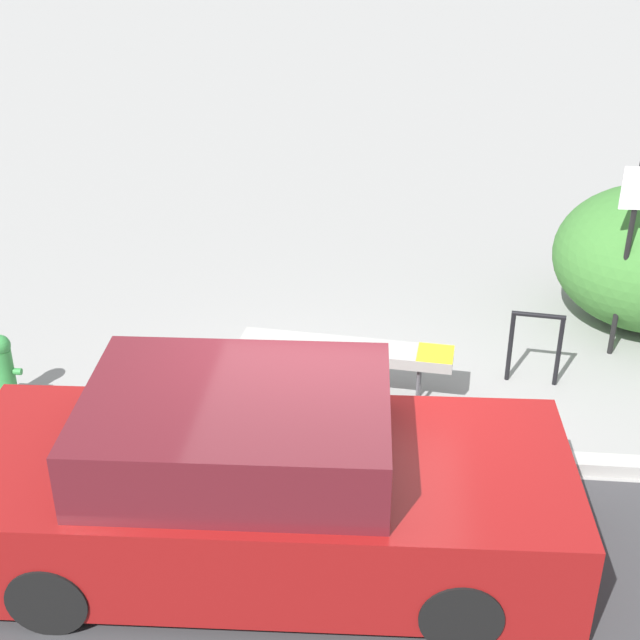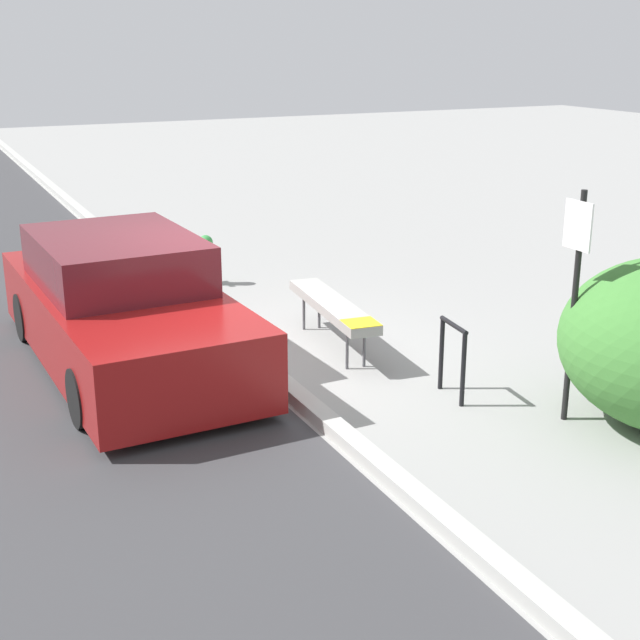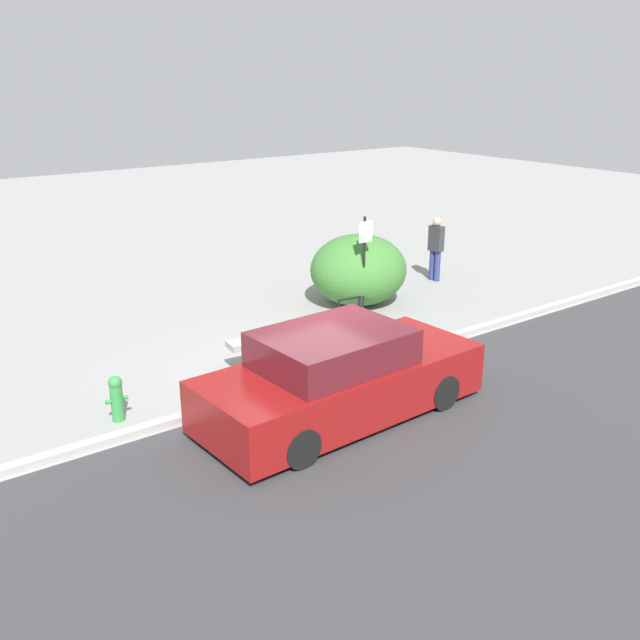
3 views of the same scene
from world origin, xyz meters
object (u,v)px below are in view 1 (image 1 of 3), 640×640
object	(u,v)px
bench	(346,351)
sign_post	(629,240)
parked_car_near	(259,485)
bike_rack	(535,341)
fire_hydrant	(4,367)

from	to	relation	value
bench	sign_post	world-z (taller)	sign_post
sign_post	parked_car_near	world-z (taller)	sign_post
bike_rack	parked_car_near	world-z (taller)	parked_car_near
sign_post	fire_hydrant	world-z (taller)	sign_post
bench	parked_car_near	bearing A→B (deg)	-96.49
bike_rack	fire_hydrant	distance (m)	5.48
sign_post	fire_hydrant	bearing A→B (deg)	-166.18
bike_rack	parked_car_near	bearing A→B (deg)	-131.02
parked_car_near	bench	bearing A→B (deg)	75.53
bike_rack	bench	bearing A→B (deg)	-167.64
parked_car_near	fire_hydrant	bearing A→B (deg)	143.69
bike_rack	sign_post	world-z (taller)	sign_post
sign_post	fire_hydrant	xyz separation A→B (m)	(-6.37, -1.57, -0.98)
bench	fire_hydrant	size ratio (longest dim) A/B	2.89
fire_hydrant	sign_post	bearing A→B (deg)	13.82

